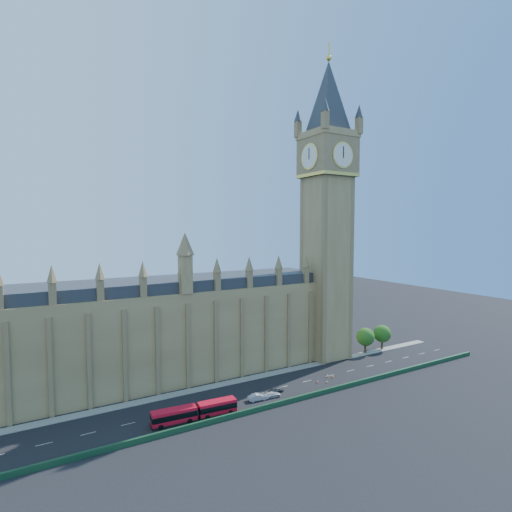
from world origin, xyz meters
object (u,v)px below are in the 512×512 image
car_silver (258,397)px  car_white (272,395)px  car_grey (276,390)px  red_bus (195,412)px

car_silver → car_white: bearing=-86.9°
car_grey → car_silver: (-6.41, -1.64, 0.12)m
car_white → red_bus: bearing=96.1°
red_bus → car_silver: bearing=9.6°
car_grey → red_bus: bearing=96.8°
red_bus → car_silver: 16.95m
car_grey → car_white: 3.09m
red_bus → car_grey: red_bus is taller
car_white → car_silver: bearing=88.5°
red_bus → car_white: bearing=7.8°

